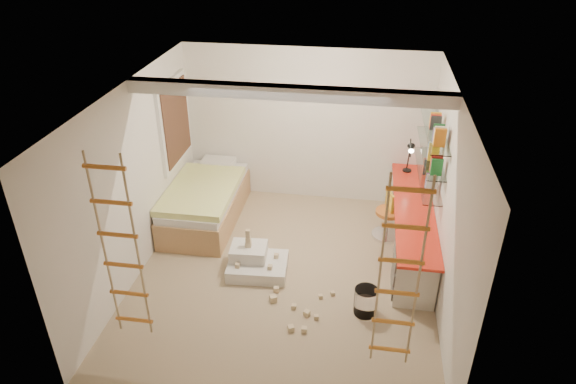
% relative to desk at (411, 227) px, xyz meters
% --- Properties ---
extents(floor, '(4.50, 4.50, 0.00)m').
position_rel_desk_xyz_m(floor, '(-1.72, -0.86, -0.40)').
color(floor, tan).
rests_on(floor, ground).
extents(ceiling_beam, '(4.00, 0.18, 0.16)m').
position_rel_desk_xyz_m(ceiling_beam, '(-1.72, -0.56, 2.12)').
color(ceiling_beam, white).
rests_on(ceiling_beam, ceiling).
extents(window_frame, '(0.06, 1.15, 1.35)m').
position_rel_desk_xyz_m(window_frame, '(-3.69, 0.64, 1.15)').
color(window_frame, white).
rests_on(window_frame, wall_left).
extents(window_blind, '(0.02, 1.00, 1.20)m').
position_rel_desk_xyz_m(window_blind, '(-3.65, 0.64, 1.15)').
color(window_blind, '#4C2D1E').
rests_on(window_blind, window_frame).
extents(rope_ladder_left, '(0.41, 0.04, 2.13)m').
position_rel_desk_xyz_m(rope_ladder_left, '(-3.07, -2.61, 1.11)').
color(rope_ladder_left, orange).
rests_on(rope_ladder_left, ceiling).
extents(rope_ladder_right, '(0.41, 0.04, 2.13)m').
position_rel_desk_xyz_m(rope_ladder_right, '(-0.37, -2.61, 1.11)').
color(rope_ladder_right, orange).
rests_on(rope_ladder_right, ceiling).
extents(waste_bin, '(0.29, 0.29, 0.36)m').
position_rel_desk_xyz_m(waste_bin, '(-0.60, -1.45, -0.22)').
color(waste_bin, white).
rests_on(waste_bin, floor).
extents(desk, '(0.56, 2.80, 0.75)m').
position_rel_desk_xyz_m(desk, '(0.00, 0.00, 0.00)').
color(desk, red).
rests_on(desk, floor).
extents(shelves, '(0.25, 1.80, 0.71)m').
position_rel_desk_xyz_m(shelves, '(0.15, 0.27, 1.10)').
color(shelves, white).
rests_on(shelves, wall_right).
extents(bed, '(1.02, 2.00, 0.69)m').
position_rel_desk_xyz_m(bed, '(-3.20, 0.36, -0.07)').
color(bed, '#AD7F51').
rests_on(bed, floor).
extents(task_lamp, '(0.14, 0.36, 0.57)m').
position_rel_desk_xyz_m(task_lamp, '(-0.05, 0.96, 0.73)').
color(task_lamp, black).
rests_on(task_lamp, desk).
extents(swivel_chair, '(0.55, 0.55, 0.75)m').
position_rel_desk_xyz_m(swivel_chair, '(-0.32, 0.32, -0.13)').
color(swivel_chair, '#C66826').
rests_on(swivel_chair, floor).
extents(play_platform, '(0.85, 0.68, 0.36)m').
position_rel_desk_xyz_m(play_platform, '(-2.14, -0.83, -0.26)').
color(play_platform, silver).
rests_on(play_platform, floor).
extents(toy_blocks, '(1.38, 1.24, 0.63)m').
position_rel_desk_xyz_m(toy_blocks, '(-1.69, -1.25, -0.23)').
color(toy_blocks, '#CCB284').
rests_on(toy_blocks, floor).
extents(books, '(0.14, 0.70, 0.92)m').
position_rel_desk_xyz_m(books, '(0.15, 0.27, 1.25)').
color(books, white).
rests_on(books, shelves).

